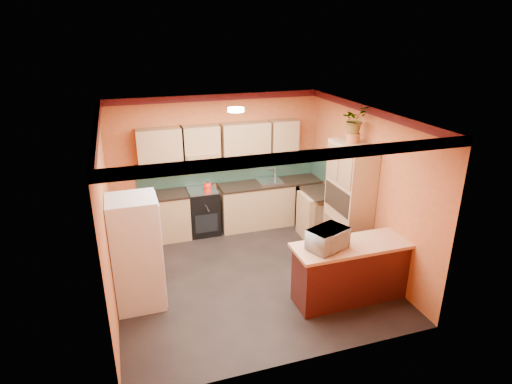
{
  "coord_description": "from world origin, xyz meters",
  "views": [
    {
      "loc": [
        -1.78,
        -5.93,
        3.88
      ],
      "look_at": [
        0.29,
        0.45,
        1.29
      ],
      "focal_mm": 30.0,
      "sensor_mm": 36.0,
      "label": 1
    }
  ],
  "objects_px": {
    "microwave": "(328,239)",
    "base_cabinets_back": "(234,208)",
    "fridge": "(136,253)",
    "pantry": "(349,202)",
    "stove": "(203,211)",
    "breakfast_bar": "(354,272)"
  },
  "relations": [
    {
      "from": "breakfast_bar",
      "to": "stove",
      "type": "bearing_deg",
      "value": 120.36
    },
    {
      "from": "stove",
      "to": "microwave",
      "type": "relative_size",
      "value": 1.63
    },
    {
      "from": "base_cabinets_back",
      "to": "microwave",
      "type": "distance_m",
      "value": 3.04
    },
    {
      "from": "stove",
      "to": "fridge",
      "type": "relative_size",
      "value": 0.54
    },
    {
      "from": "stove",
      "to": "microwave",
      "type": "distance_m",
      "value": 3.22
    },
    {
      "from": "fridge",
      "to": "pantry",
      "type": "distance_m",
      "value": 3.62
    },
    {
      "from": "breakfast_bar",
      "to": "base_cabinets_back",
      "type": "bearing_deg",
      "value": 110.35
    },
    {
      "from": "stove",
      "to": "pantry",
      "type": "bearing_deg",
      "value": -37.98
    },
    {
      "from": "base_cabinets_back",
      "to": "pantry",
      "type": "height_order",
      "value": "pantry"
    },
    {
      "from": "fridge",
      "to": "pantry",
      "type": "xyz_separation_m",
      "value": [
        3.6,
        0.31,
        0.2
      ]
    },
    {
      "from": "base_cabinets_back",
      "to": "fridge",
      "type": "relative_size",
      "value": 2.15
    },
    {
      "from": "base_cabinets_back",
      "to": "breakfast_bar",
      "type": "bearing_deg",
      "value": -69.65
    },
    {
      "from": "stove",
      "to": "breakfast_bar",
      "type": "height_order",
      "value": "stove"
    },
    {
      "from": "pantry",
      "to": "breakfast_bar",
      "type": "distance_m",
      "value": 1.42
    },
    {
      "from": "pantry",
      "to": "microwave",
      "type": "xyz_separation_m",
      "value": [
        -1.0,
        -1.17,
        0.03
      ]
    },
    {
      "from": "base_cabinets_back",
      "to": "pantry",
      "type": "bearing_deg",
      "value": -47.34
    },
    {
      "from": "microwave",
      "to": "base_cabinets_back",
      "type": "bearing_deg",
      "value": 79.13
    },
    {
      "from": "fridge",
      "to": "microwave",
      "type": "relative_size",
      "value": 3.05
    },
    {
      "from": "breakfast_bar",
      "to": "fridge",
      "type": "bearing_deg",
      "value": 164.41
    },
    {
      "from": "base_cabinets_back",
      "to": "fridge",
      "type": "height_order",
      "value": "fridge"
    },
    {
      "from": "pantry",
      "to": "microwave",
      "type": "relative_size",
      "value": 3.77
    },
    {
      "from": "base_cabinets_back",
      "to": "pantry",
      "type": "distance_m",
      "value": 2.44
    }
  ]
}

